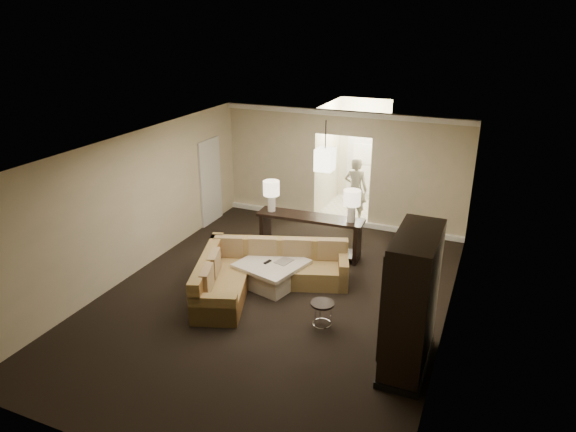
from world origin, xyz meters
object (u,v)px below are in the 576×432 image
at_px(person, 356,186).
at_px(armoire, 411,305).
at_px(coffee_table, 272,272).
at_px(console_table, 310,231).
at_px(sectional_sofa, 259,273).
at_px(drink_table, 322,310).

bearing_deg(person, armoire, 116.46).
bearing_deg(person, coffee_table, 84.58).
xyz_separation_m(console_table, armoire, (2.65, -2.97, 0.49)).
distance_m(sectional_sofa, coffee_table, 0.32).
bearing_deg(coffee_table, person, 81.82).
relative_size(sectional_sofa, console_table, 1.23).
xyz_separation_m(coffee_table, console_table, (0.21, 1.51, 0.30)).
bearing_deg(coffee_table, console_table, 81.99).
xyz_separation_m(coffee_table, person, (0.55, 3.81, 0.67)).
bearing_deg(sectional_sofa, coffee_table, 45.72).
xyz_separation_m(sectional_sofa, coffee_table, (0.13, 0.27, -0.09)).
distance_m(armoire, drink_table, 1.64).
relative_size(armoire, person, 1.17).
xyz_separation_m(coffee_table, armoire, (2.86, -1.46, 0.78)).
bearing_deg(console_table, sectional_sofa, -103.56).
xyz_separation_m(sectional_sofa, armoire, (2.99, -1.19, 0.69)).
bearing_deg(armoire, person, 113.70).
bearing_deg(console_table, coffee_table, -100.73).
height_order(coffee_table, person, person).
height_order(coffee_table, armoire, armoire).
bearing_deg(sectional_sofa, armoire, -40.73).
distance_m(coffee_table, armoire, 3.31).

